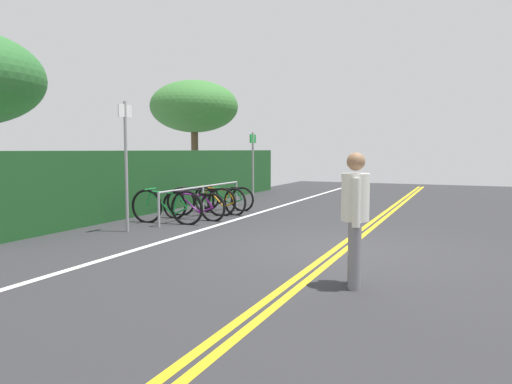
{
  "coord_description": "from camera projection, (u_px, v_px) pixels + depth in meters",
  "views": [
    {
      "loc": [
        -7.61,
        -1.83,
        1.59
      ],
      "look_at": [
        1.91,
        2.31,
        0.69
      ],
      "focal_mm": 34.28,
      "sensor_mm": 36.0,
      "label": 1
    }
  ],
  "objects": [
    {
      "name": "ground_plane",
      "position": [
        341.0,
        251.0,
        7.82
      ],
      "size": [
        31.91,
        11.87,
        0.05
      ],
      "primitive_type": "cube",
      "color": "#2B2B2D"
    },
    {
      "name": "pedestrian",
      "position": [
        355.0,
        211.0,
        5.61
      ],
      "size": [
        0.48,
        0.32,
        1.56
      ],
      "color": "slate",
      "rests_on": "ground_plane"
    },
    {
      "name": "bicycle_2",
      "position": [
        201.0,
        201.0,
        11.75
      ],
      "size": [
        0.61,
        1.66,
        0.73
      ],
      "color": "black",
      "rests_on": "ground_plane"
    },
    {
      "name": "hedge_backdrop",
      "position": [
        171.0,
        178.0,
        13.77
      ],
      "size": [
        12.66,
        0.97,
        1.56
      ],
      "primitive_type": "cube",
      "color": "#1C4C21",
      "rests_on": "ground_plane"
    },
    {
      "name": "bike_rack",
      "position": [
        203.0,
        193.0,
        11.67
      ],
      "size": [
        3.71,
        0.05,
        0.73
      ],
      "color": "#9EA0A5",
      "rests_on": "ground_plane"
    },
    {
      "name": "centre_line_yellow_inner",
      "position": [
        346.0,
        249.0,
        7.78
      ],
      "size": [
        28.72,
        0.1,
        0.0
      ],
      "primitive_type": "cube",
      "color": "gold",
      "rests_on": "ground_plane"
    },
    {
      "name": "sign_post_far",
      "position": [
        253.0,
        161.0,
        13.88
      ],
      "size": [
        0.36,
        0.06,
        2.08
      ],
      "color": "gray",
      "rests_on": "ground_plane"
    },
    {
      "name": "bicycle_0",
      "position": [
        167.0,
        207.0,
        10.5
      ],
      "size": [
        0.46,
        1.73,
        0.78
      ],
      "color": "black",
      "rests_on": "ground_plane"
    },
    {
      "name": "centre_line_yellow_outer",
      "position": [
        336.0,
        249.0,
        7.85
      ],
      "size": [
        28.72,
        0.1,
        0.0
      ],
      "primitive_type": "cube",
      "color": "gold",
      "rests_on": "ground_plane"
    },
    {
      "name": "bicycle_3",
      "position": [
        219.0,
        200.0,
        12.17
      ],
      "size": [
        0.56,
        1.68,
        0.71
      ],
      "color": "black",
      "rests_on": "ground_plane"
    },
    {
      "name": "bicycle_4",
      "position": [
        225.0,
        198.0,
        12.87
      ],
      "size": [
        0.46,
        1.65,
        0.68
      ],
      "color": "black",
      "rests_on": "ground_plane"
    },
    {
      "name": "bicycle_1",
      "position": [
        193.0,
        206.0,
        11.09
      ],
      "size": [
        0.46,
        1.68,
        0.68
      ],
      "color": "black",
      "rests_on": "ground_plane"
    },
    {
      "name": "sign_post_near",
      "position": [
        126.0,
        155.0,
        9.37
      ],
      "size": [
        0.36,
        0.06,
        2.51
      ],
      "color": "gray",
      "rests_on": "ground_plane"
    },
    {
      "name": "tree_mid",
      "position": [
        194.0,
        107.0,
        18.92
      ],
      "size": [
        3.4,
        3.4,
        4.25
      ],
      "color": "brown",
      "rests_on": "ground_plane"
    },
    {
      "name": "bike_lane_stripe_white",
      "position": [
        182.0,
        236.0,
        9.0
      ],
      "size": [
        28.72,
        0.12,
        0.0
      ],
      "primitive_type": "cube",
      "color": "white",
      "rests_on": "ground_plane"
    }
  ]
}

